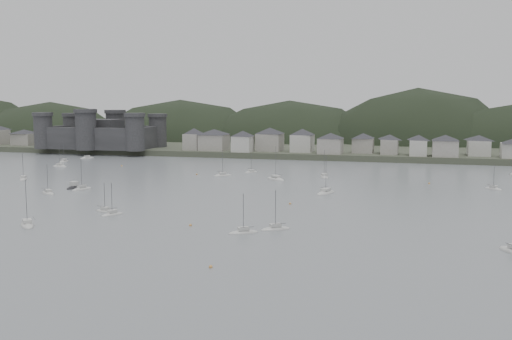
% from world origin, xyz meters
% --- Properties ---
extents(ground, '(900.00, 900.00, 0.00)m').
position_xyz_m(ground, '(0.00, 0.00, 0.00)').
color(ground, slate).
rests_on(ground, ground).
extents(far_shore_land, '(900.00, 250.00, 3.00)m').
position_xyz_m(far_shore_land, '(0.00, 295.00, 1.50)').
color(far_shore_land, '#383D2D').
rests_on(far_shore_land, ground).
extents(forested_ridge, '(851.55, 103.94, 102.57)m').
position_xyz_m(forested_ridge, '(4.83, 269.40, -11.28)').
color(forested_ridge, black).
rests_on(forested_ridge, ground).
extents(castle, '(66.00, 43.00, 20.00)m').
position_xyz_m(castle, '(-120.00, 179.80, 10.96)').
color(castle, '#2D2D30').
rests_on(castle, far_shore_land).
extents(waterfront_town, '(451.48, 28.46, 12.92)m').
position_xyz_m(waterfront_town, '(50.59, 183.34, 8.66)').
color(waterfront_town, gray).
rests_on(waterfront_town, far_shore_land).
extents(moored_fleet, '(268.31, 157.83, 13.67)m').
position_xyz_m(moored_fleet, '(-18.50, 64.60, 0.17)').
color(moored_fleet, beige).
rests_on(moored_fleet, ground).
extents(motor_launch_far, '(2.94, 8.00, 3.90)m').
position_xyz_m(motor_launch_far, '(-59.05, 56.82, 0.29)').
color(motor_launch_far, black).
rests_on(motor_launch_far, ground).
extents(mooring_buoys, '(163.83, 144.02, 0.70)m').
position_xyz_m(mooring_buoys, '(-1.07, 55.10, 0.15)').
color(mooring_buoys, '#CE8E44').
rests_on(mooring_buoys, ground).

